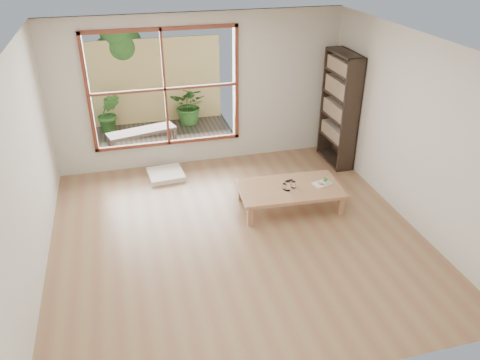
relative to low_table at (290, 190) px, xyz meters
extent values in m
plane|color=#94744A|center=(-0.97, -0.51, -0.30)|extent=(5.00, 5.00, 0.00)
cube|color=tan|center=(0.00, 0.00, 0.02)|extent=(1.58, 0.95, 0.05)
cube|color=tan|center=(-0.71, -0.31, -0.15)|extent=(0.08, 0.08, 0.29)
cube|color=tan|center=(-0.67, 0.40, -0.15)|extent=(0.08, 0.08, 0.29)
cube|color=tan|center=(0.67, -0.40, -0.15)|extent=(0.08, 0.08, 0.29)
cube|color=tan|center=(0.71, 0.31, -0.15)|extent=(0.08, 0.08, 0.29)
cube|color=white|center=(-1.71, 1.45, -0.25)|extent=(0.62, 0.62, 0.08)
cube|color=black|center=(1.35, 1.29, 0.69)|extent=(0.32, 0.89, 1.97)
cylinder|color=silver|center=(-0.07, -0.08, 0.12)|extent=(0.08, 0.08, 0.15)
cylinder|color=silver|center=(0.05, -0.02, 0.09)|extent=(0.07, 0.07, 0.10)
cylinder|color=silver|center=(0.04, 0.08, 0.08)|extent=(0.06, 0.06, 0.08)
cylinder|color=silver|center=(-0.09, -0.03, 0.08)|extent=(0.07, 0.07, 0.09)
cube|color=white|center=(0.51, -0.03, 0.05)|extent=(0.30, 0.25, 0.02)
sphere|color=#32732E|center=(0.57, 0.01, 0.09)|extent=(0.07, 0.07, 0.07)
cube|color=orange|center=(0.48, -0.07, 0.07)|extent=(0.06, 0.05, 0.02)
cube|color=beige|center=(0.44, 0.00, 0.07)|extent=(0.07, 0.06, 0.02)
cylinder|color=silver|center=(0.54, -0.09, 0.06)|extent=(0.15, 0.05, 0.01)
cube|color=#3E342D|center=(-1.57, 3.05, -0.30)|extent=(2.80, 2.00, 0.05)
cube|color=black|center=(-2.00, 2.60, 0.11)|extent=(1.32, 0.68, 0.05)
cube|color=black|center=(-2.54, 2.31, -0.10)|extent=(0.07, 0.07, 0.35)
cube|color=black|center=(-2.61, 2.59, -0.10)|extent=(0.07, 0.07, 0.35)
cube|color=black|center=(-1.38, 2.61, -0.10)|extent=(0.07, 0.07, 0.35)
cube|color=black|center=(-1.46, 2.90, -0.10)|extent=(0.07, 0.07, 0.35)
cube|color=tan|center=(-1.57, 4.05, 0.60)|extent=(2.80, 0.06, 1.80)
imported|color=#2C5C21|center=(-0.90, 3.71, 0.15)|extent=(0.95, 0.90, 0.84)
imported|color=#2C5C21|center=(-2.57, 3.59, 0.16)|extent=(0.48, 0.39, 0.87)
cylinder|color=#4C3D2D|center=(-2.27, 4.35, 0.50)|extent=(0.14, 0.14, 1.60)
sphere|color=#2C5C21|center=(-2.15, 4.35, 1.35)|extent=(0.84, 0.84, 0.84)
sphere|color=#2C5C21|center=(-2.42, 4.43, 1.15)|extent=(0.70, 0.70, 0.70)
sphere|color=#2C5C21|center=(-2.24, 4.25, 1.60)|extent=(0.64, 0.64, 0.64)
camera|label=1|loc=(-2.29, -5.72, 3.50)|focal=35.00mm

